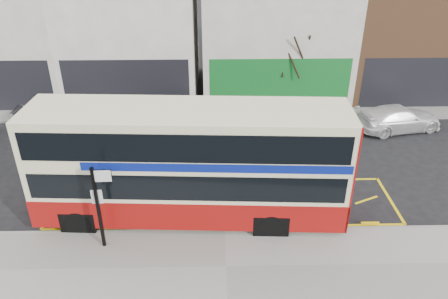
{
  "coord_description": "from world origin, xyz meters",
  "views": [
    {
      "loc": [
        -0.31,
        -13.27,
        10.72
      ],
      "look_at": [
        0.02,
        2.0,
        2.28
      ],
      "focal_mm": 35.0,
      "sensor_mm": 36.0,
      "label": 1
    }
  ],
  "objects_px": {
    "street_tree_right": "(295,42)",
    "car_silver": "(52,115)",
    "car_white": "(399,118)",
    "double_decker_bus": "(190,164)",
    "bus_stop_post": "(99,201)",
    "car_grey": "(170,114)"
  },
  "relations": [
    {
      "from": "street_tree_right",
      "to": "car_silver",
      "type": "bearing_deg",
      "value": -169.23
    },
    {
      "from": "car_white",
      "to": "double_decker_bus",
      "type": "bearing_deg",
      "value": 112.15
    },
    {
      "from": "car_silver",
      "to": "bus_stop_post",
      "type": "bearing_deg",
      "value": -149.19
    },
    {
      "from": "bus_stop_post",
      "to": "car_grey",
      "type": "height_order",
      "value": "bus_stop_post"
    },
    {
      "from": "double_decker_bus",
      "to": "bus_stop_post",
      "type": "distance_m",
      "value": 3.53
    },
    {
      "from": "double_decker_bus",
      "to": "bus_stop_post",
      "type": "bearing_deg",
      "value": -146.1
    },
    {
      "from": "double_decker_bus",
      "to": "bus_stop_post",
      "type": "height_order",
      "value": "double_decker_bus"
    },
    {
      "from": "bus_stop_post",
      "to": "car_white",
      "type": "bearing_deg",
      "value": 31.69
    },
    {
      "from": "bus_stop_post",
      "to": "car_white",
      "type": "height_order",
      "value": "bus_stop_post"
    },
    {
      "from": "double_decker_bus",
      "to": "car_white",
      "type": "bearing_deg",
      "value": 37.33
    },
    {
      "from": "car_silver",
      "to": "street_tree_right",
      "type": "xyz_separation_m",
      "value": [
        13.67,
        2.6,
        3.24
      ]
    },
    {
      "from": "bus_stop_post",
      "to": "car_white",
      "type": "relative_size",
      "value": 0.69
    },
    {
      "from": "double_decker_bus",
      "to": "car_white",
      "type": "distance_m",
      "value": 13.44
    },
    {
      "from": "car_grey",
      "to": "double_decker_bus",
      "type": "bearing_deg",
      "value": -175.88
    },
    {
      "from": "bus_stop_post",
      "to": "car_silver",
      "type": "relative_size",
      "value": 0.75
    },
    {
      "from": "bus_stop_post",
      "to": "car_silver",
      "type": "height_order",
      "value": "bus_stop_post"
    },
    {
      "from": "street_tree_right",
      "to": "double_decker_bus",
      "type": "bearing_deg",
      "value": -117.06
    },
    {
      "from": "car_grey",
      "to": "car_white",
      "type": "distance_m",
      "value": 12.58
    },
    {
      "from": "car_white",
      "to": "bus_stop_post",
      "type": "bearing_deg",
      "value": 111.43
    },
    {
      "from": "bus_stop_post",
      "to": "street_tree_right",
      "type": "relative_size",
      "value": 0.56
    },
    {
      "from": "car_silver",
      "to": "car_white",
      "type": "xyz_separation_m",
      "value": [
        19.08,
        -0.78,
        -0.06
      ]
    },
    {
      "from": "car_silver",
      "to": "double_decker_bus",
      "type": "bearing_deg",
      "value": -131.6
    }
  ]
}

